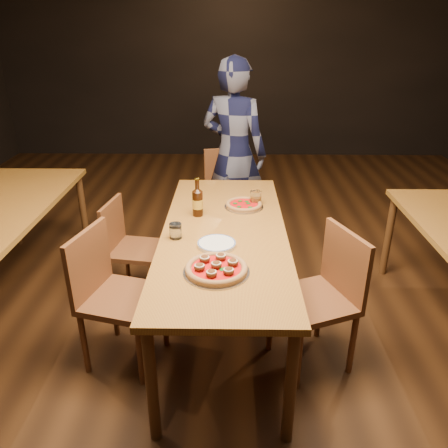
{
  "coord_description": "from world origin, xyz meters",
  "views": [
    {
      "loc": [
        0.04,
        -2.55,
        1.97
      ],
      "look_at": [
        0.0,
        -0.05,
        0.82
      ],
      "focal_mm": 35.0,
      "sensor_mm": 36.0,
      "label": 1
    }
  ],
  "objects_px": {
    "water_glass": "(176,231)",
    "amber_glass": "(256,198)",
    "pizza_margherita": "(244,205)",
    "plate_stack": "(217,244)",
    "chair_end": "(231,198)",
    "pizza_meatball": "(216,268)",
    "table_main": "(224,240)",
    "chair_main_nw": "(122,297)",
    "beer_bottle": "(198,203)",
    "chair_main_sw": "(137,249)",
    "diner": "(234,153)",
    "chair_main_e": "(313,300)"
  },
  "relations": [
    {
      "from": "pizza_margherita",
      "to": "plate_stack",
      "type": "relative_size",
      "value": 1.22
    },
    {
      "from": "chair_main_e",
      "to": "amber_glass",
      "type": "distance_m",
      "value": 0.93
    },
    {
      "from": "water_glass",
      "to": "amber_glass",
      "type": "height_order",
      "value": "amber_glass"
    },
    {
      "from": "pizza_meatball",
      "to": "plate_stack",
      "type": "height_order",
      "value": "pizza_meatball"
    },
    {
      "from": "pizza_meatball",
      "to": "pizza_margherita",
      "type": "xyz_separation_m",
      "value": [
        0.17,
        0.92,
        -0.01
      ]
    },
    {
      "from": "pizza_meatball",
      "to": "plate_stack",
      "type": "relative_size",
      "value": 1.55
    },
    {
      "from": "chair_main_sw",
      "to": "plate_stack",
      "type": "xyz_separation_m",
      "value": [
        0.63,
        -0.59,
        0.35
      ]
    },
    {
      "from": "chair_main_nw",
      "to": "water_glass",
      "type": "distance_m",
      "value": 0.52
    },
    {
      "from": "chair_main_nw",
      "to": "water_glass",
      "type": "xyz_separation_m",
      "value": [
        0.31,
        0.23,
        0.34
      ]
    },
    {
      "from": "pizza_margherita",
      "to": "amber_glass",
      "type": "relative_size",
      "value": 2.71
    },
    {
      "from": "amber_glass",
      "to": "chair_main_e",
      "type": "bearing_deg",
      "value": -68.53
    },
    {
      "from": "pizza_meatball",
      "to": "beer_bottle",
      "type": "distance_m",
      "value": 0.78
    },
    {
      "from": "chair_main_e",
      "to": "chair_end",
      "type": "relative_size",
      "value": 0.98
    },
    {
      "from": "pizza_meatball",
      "to": "beer_bottle",
      "type": "bearing_deg",
      "value": 101.38
    },
    {
      "from": "chair_main_e",
      "to": "pizza_margherita",
      "type": "relative_size",
      "value": 3.27
    },
    {
      "from": "chair_main_nw",
      "to": "diner",
      "type": "xyz_separation_m",
      "value": [
        0.68,
        1.78,
        0.41
      ]
    },
    {
      "from": "pizza_meatball",
      "to": "amber_glass",
      "type": "relative_size",
      "value": 3.45
    },
    {
      "from": "diner",
      "to": "pizza_meatball",
      "type": "bearing_deg",
      "value": 110.37
    },
    {
      "from": "pizza_margherita",
      "to": "amber_glass",
      "type": "height_order",
      "value": "amber_glass"
    },
    {
      "from": "chair_end",
      "to": "pizza_margherita",
      "type": "distance_m",
      "value": 0.95
    },
    {
      "from": "chair_main_sw",
      "to": "diner",
      "type": "height_order",
      "value": "diner"
    },
    {
      "from": "chair_main_nw",
      "to": "diner",
      "type": "relative_size",
      "value": 0.53
    },
    {
      "from": "table_main",
      "to": "pizza_margherita",
      "type": "relative_size",
      "value": 7.09
    },
    {
      "from": "chair_main_nw",
      "to": "beer_bottle",
      "type": "distance_m",
      "value": 0.82
    },
    {
      "from": "pizza_meatball",
      "to": "water_glass",
      "type": "relative_size",
      "value": 3.73
    },
    {
      "from": "chair_main_sw",
      "to": "water_glass",
      "type": "relative_size",
      "value": 8.47
    },
    {
      "from": "chair_main_e",
      "to": "water_glass",
      "type": "distance_m",
      "value": 0.94
    },
    {
      "from": "chair_main_sw",
      "to": "beer_bottle",
      "type": "distance_m",
      "value": 0.67
    },
    {
      "from": "chair_end",
      "to": "pizza_meatball",
      "type": "distance_m",
      "value": 1.85
    },
    {
      "from": "chair_main_sw",
      "to": "plate_stack",
      "type": "relative_size",
      "value": 3.53
    },
    {
      "from": "pizza_margherita",
      "to": "amber_glass",
      "type": "distance_m",
      "value": 0.11
    },
    {
      "from": "pizza_meatball",
      "to": "chair_main_nw",
      "type": "bearing_deg",
      "value": 162.97
    },
    {
      "from": "water_glass",
      "to": "diner",
      "type": "bearing_deg",
      "value": 76.62
    },
    {
      "from": "table_main",
      "to": "beer_bottle",
      "type": "xyz_separation_m",
      "value": [
        -0.19,
        0.25,
        0.17
      ]
    },
    {
      "from": "pizza_meatball",
      "to": "plate_stack",
      "type": "distance_m",
      "value": 0.31
    },
    {
      "from": "water_glass",
      "to": "chair_main_e",
      "type": "bearing_deg",
      "value": -15.88
    },
    {
      "from": "table_main",
      "to": "plate_stack",
      "type": "height_order",
      "value": "plate_stack"
    },
    {
      "from": "table_main",
      "to": "diner",
      "type": "distance_m",
      "value": 1.45
    },
    {
      "from": "beer_bottle",
      "to": "diner",
      "type": "bearing_deg",
      "value": 77.92
    },
    {
      "from": "chair_main_e",
      "to": "water_glass",
      "type": "bearing_deg",
      "value": -127.69
    },
    {
      "from": "chair_main_e",
      "to": "beer_bottle",
      "type": "bearing_deg",
      "value": -151.03
    },
    {
      "from": "chair_main_nw",
      "to": "beer_bottle",
      "type": "height_order",
      "value": "beer_bottle"
    },
    {
      "from": "pizza_meatball",
      "to": "chair_main_e",
      "type": "bearing_deg",
      "value": 16.66
    },
    {
      "from": "plate_stack",
      "to": "beer_bottle",
      "type": "distance_m",
      "value": 0.49
    },
    {
      "from": "chair_main_sw",
      "to": "diner",
      "type": "xyz_separation_m",
      "value": [
        0.74,
        1.05,
        0.46
      ]
    },
    {
      "from": "plate_stack",
      "to": "chair_end",
      "type": "bearing_deg",
      "value": 86.63
    },
    {
      "from": "chair_main_sw",
      "to": "pizza_meatball",
      "type": "height_order",
      "value": "same"
    },
    {
      "from": "table_main",
      "to": "pizza_margherita",
      "type": "height_order",
      "value": "pizza_margherita"
    },
    {
      "from": "table_main",
      "to": "chair_main_e",
      "type": "relative_size",
      "value": 2.17
    },
    {
      "from": "chair_main_e",
      "to": "amber_glass",
      "type": "height_order",
      "value": "chair_main_e"
    }
  ]
}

